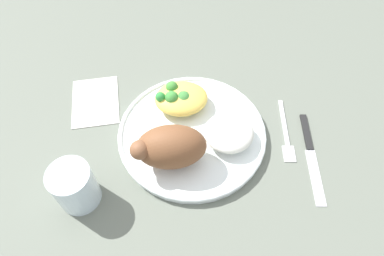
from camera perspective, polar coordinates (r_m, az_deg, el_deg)
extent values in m
plane|color=#5F665A|center=(0.66, 0.00, -1.39)|extent=(2.00, 2.00, 0.00)
cylinder|color=white|center=(0.65, 0.00, -1.07)|extent=(0.27, 0.27, 0.01)
torus|color=white|center=(0.64, 0.00, -0.74)|extent=(0.28, 0.28, 0.01)
ellipsoid|color=brown|center=(0.58, -3.44, -3.16)|extent=(0.12, 0.07, 0.08)
sphere|color=brown|center=(0.56, -8.66, -3.62)|extent=(0.03, 0.03, 0.03)
ellipsoid|color=white|center=(0.62, 6.12, -0.75)|extent=(0.09, 0.09, 0.03)
ellipsoid|color=#E7C452|center=(0.67, -1.80, 4.93)|extent=(0.10, 0.08, 0.03)
sphere|color=#326C28|center=(0.67, -1.53, 5.57)|extent=(0.02, 0.02, 0.02)
sphere|color=#3F8E3A|center=(0.65, -3.40, 5.05)|extent=(0.03, 0.03, 0.03)
sphere|color=#2F883A|center=(0.65, -5.27, 5.16)|extent=(0.02, 0.02, 0.02)
sphere|color=#3F853B|center=(0.66, -1.39, 4.90)|extent=(0.03, 0.03, 0.03)
sphere|color=#428936|center=(0.67, -3.35, 6.77)|extent=(0.02, 0.02, 0.02)
cube|color=silver|center=(0.69, 15.01, 0.92)|extent=(0.02, 0.11, 0.01)
cube|color=silver|center=(0.66, 15.80, -4.10)|extent=(0.03, 0.04, 0.00)
cube|color=black|center=(0.69, 18.46, -0.49)|extent=(0.02, 0.08, 0.01)
cube|color=silver|center=(0.65, 19.79, -7.61)|extent=(0.03, 0.11, 0.00)
cylinder|color=silver|center=(0.59, -18.87, -9.17)|extent=(0.07, 0.07, 0.08)
cube|color=white|center=(0.73, -15.73, 4.31)|extent=(0.10, 0.13, 0.00)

